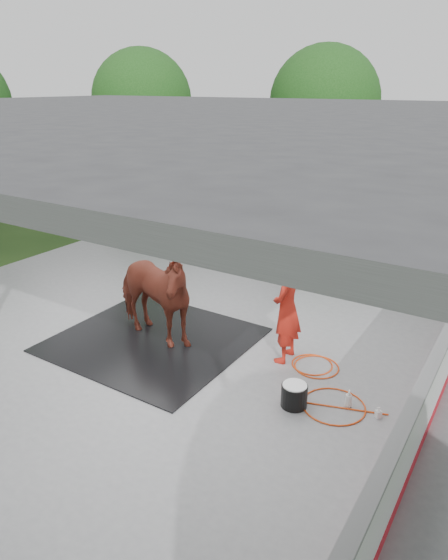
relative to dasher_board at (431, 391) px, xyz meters
The scene contains 12 objects.
ground 4.64m from the dasher_board, behind, with size 100.00×100.00×0.00m, color #1E3814.
concrete_slab 4.63m from the dasher_board, behind, with size 12.00×10.00×0.05m, color slate.
pavilion_structure 5.70m from the dasher_board, behind, with size 12.60×10.60×4.05m.
dasher_board is the anchor object (origin of this frame).
tree_belt 5.43m from the dasher_board, 168.18° to the left, with size 28.00×28.00×5.80m.
rubber_mat 4.78m from the dasher_board, behind, with size 3.30×3.10×0.02m, color black.
horse 4.76m from the dasher_board, behind, with size 0.96×2.10×1.77m, color maroon.
handler 2.52m from the dasher_board, 167.08° to the left, with size 0.69×0.45×1.90m, color #AD1D12.
wash_bucket 1.85m from the dasher_board, 161.29° to the right, with size 0.39×0.39×0.36m.
soap_bottle_a 1.14m from the dasher_board, behind, with size 0.11×0.11×0.28m, color silver.
soap_bottle_b 0.78m from the dasher_board, 161.43° to the right, with size 0.08×0.08×0.17m, color #338CD8.
hose_coil 1.67m from the dasher_board, behind, with size 1.80×1.71×0.02m.
Camera 1 is at (5.30, -6.28, 4.44)m, focal length 32.00 mm.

